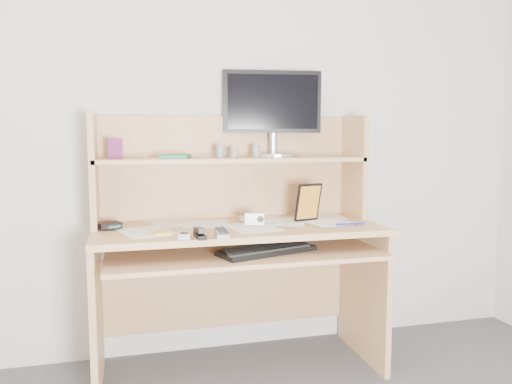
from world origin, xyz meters
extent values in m
cube|color=beige|center=(0.00, 1.80, 1.25)|extent=(3.60, 0.04, 2.50)
cube|color=tan|center=(0.00, 1.48, 0.73)|extent=(1.40, 0.60, 0.03)
cube|color=tan|center=(-0.68, 1.48, 0.36)|extent=(0.03, 0.56, 0.72)
cube|color=tan|center=(0.68, 1.48, 0.36)|extent=(0.03, 0.56, 0.72)
cube|color=tan|center=(0.00, 1.77, 0.34)|extent=(1.34, 0.02, 0.41)
cube|color=tan|center=(0.00, 1.36, 0.64)|extent=(1.28, 0.55, 0.02)
cube|color=tan|center=(0.00, 1.77, 1.02)|extent=(1.40, 0.02, 0.55)
cube|color=tan|center=(-0.68, 1.63, 1.02)|extent=(0.03, 0.30, 0.55)
cube|color=tan|center=(0.68, 1.63, 1.02)|extent=(0.03, 0.30, 0.55)
cube|color=tan|center=(0.00, 1.63, 1.07)|extent=(1.38, 0.30, 0.02)
cube|color=white|center=(0.00, 1.48, 0.75)|extent=(1.32, 0.54, 0.01)
cube|color=black|center=(0.09, 1.29, 0.66)|extent=(0.49, 0.30, 0.02)
cube|color=black|center=(0.09, 1.29, 0.68)|extent=(0.46, 0.28, 0.01)
cube|color=gray|center=(-0.13, 1.23, 0.77)|extent=(0.08, 0.20, 0.02)
cube|color=silver|center=(-0.30, 1.23, 0.77)|extent=(0.06, 0.10, 0.03)
cube|color=black|center=(-0.23, 1.22, 0.78)|extent=(0.04, 0.13, 0.04)
cube|color=black|center=(-0.62, 1.55, 0.77)|extent=(0.13, 0.12, 0.03)
cube|color=yellow|center=(-0.39, 1.36, 0.76)|extent=(0.10, 0.10, 0.01)
cube|color=#A2A2A4|center=(0.07, 1.46, 0.79)|extent=(0.10, 0.05, 0.06)
cube|color=black|center=(0.37, 1.49, 0.85)|extent=(0.14, 0.05, 0.20)
cylinder|color=#1819B7|center=(0.53, 1.33, 0.76)|extent=(0.15, 0.02, 0.01)
cube|color=maroon|center=(-0.58, 1.63, 1.13)|extent=(0.07, 0.03, 0.10)
cube|color=#337F4B|center=(-0.29, 1.60, 1.09)|extent=(0.18, 0.22, 0.02)
cylinder|color=black|center=(-0.05, 1.64, 1.11)|extent=(0.05, 0.05, 0.06)
cylinder|color=white|center=(-0.06, 1.61, 1.11)|extent=(0.05, 0.05, 0.07)
cylinder|color=black|center=(0.01, 1.61, 1.11)|extent=(0.05, 0.05, 0.05)
cylinder|color=silver|center=(0.13, 1.63, 1.11)|extent=(0.04, 0.04, 0.07)
cylinder|color=#AAAAAF|center=(0.24, 1.70, 1.09)|extent=(0.27, 0.27, 0.02)
cylinder|color=#AAAAAF|center=(0.24, 1.71, 1.15)|extent=(0.04, 0.04, 0.11)
cube|color=black|center=(0.24, 1.73, 1.38)|extent=(0.54, 0.10, 0.33)
cube|color=black|center=(0.24, 1.71, 1.38)|extent=(0.49, 0.07, 0.29)
camera|label=1|loc=(-0.53, -0.90, 1.18)|focal=35.00mm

